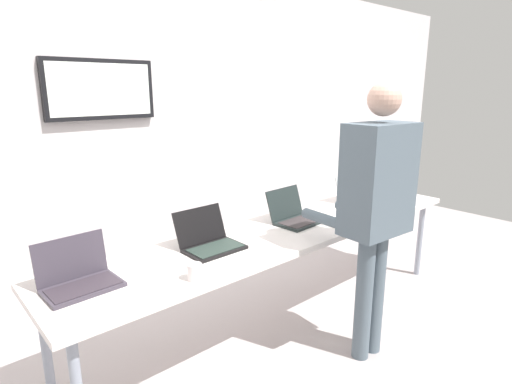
# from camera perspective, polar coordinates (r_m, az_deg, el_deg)

# --- Properties ---
(ground) EXTENTS (8.00, 8.00, 0.04)m
(ground) POSITION_cam_1_polar(r_m,az_deg,el_deg) (3.32, 3.65, -17.77)
(ground) COLOR #A79E9D
(back_wall) EXTENTS (8.00, 0.11, 2.71)m
(back_wall) POSITION_cam_1_polar(r_m,az_deg,el_deg) (3.71, -8.73, 8.19)
(back_wall) COLOR silver
(back_wall) RESTS_ON ground
(workbench) EXTENTS (3.33, 0.70, 0.75)m
(workbench) POSITION_cam_1_polar(r_m,az_deg,el_deg) (3.00, 3.86, -5.97)
(workbench) COLOR silver
(workbench) RESTS_ON ground
(equipment_box) EXTENTS (0.40, 0.38, 0.32)m
(equipment_box) POSITION_cam_1_polar(r_m,az_deg,el_deg) (4.07, 17.50, 1.78)
(equipment_box) COLOR slate
(equipment_box) RESTS_ON workbench
(laptop_station_0) EXTENTS (0.37, 0.28, 0.24)m
(laptop_station_0) POSITION_cam_1_polar(r_m,az_deg,el_deg) (2.33, -23.23, -10.59)
(laptop_station_0) COLOR #3B3540
(laptop_station_0) RESTS_ON workbench
(laptop_station_1) EXTENTS (0.36, 0.32, 0.24)m
(laptop_station_1) POSITION_cam_1_polar(r_m,az_deg,el_deg) (2.65, -6.48, -6.53)
(laptop_station_1) COLOR black
(laptop_station_1) RESTS_ON workbench
(laptop_station_2) EXTENTS (0.37, 0.33, 0.24)m
(laptop_station_2) POSITION_cam_1_polar(r_m,az_deg,el_deg) (3.14, 5.26, -3.12)
(laptop_station_2) COLOR #1F2827
(laptop_station_2) RESTS_ON workbench
(laptop_station_3) EXTENTS (0.37, 0.34, 0.23)m
(laptop_station_3) POSITION_cam_1_polar(r_m,az_deg,el_deg) (3.74, 13.99, -0.66)
(laptop_station_3) COLOR #ACB2B3
(laptop_station_3) RESTS_ON workbench
(person) EXTENTS (0.46, 0.61, 1.77)m
(person) POSITION_cam_1_polar(r_m,az_deg,el_deg) (2.65, 16.14, -0.86)
(person) COLOR #4F5D68
(person) RESTS_ON ground
(coffee_mug) EXTENTS (0.08, 0.08, 0.09)m
(coffee_mug) POSITION_cam_1_polar(r_m,az_deg,el_deg) (2.25, -8.45, -10.79)
(coffee_mug) COLOR white
(coffee_mug) RESTS_ON workbench
(paper_sheet) EXTENTS (0.29, 0.35, 0.00)m
(paper_sheet) POSITION_cam_1_polar(r_m,az_deg,el_deg) (3.23, 12.06, -3.89)
(paper_sheet) COLOR white
(paper_sheet) RESTS_ON workbench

